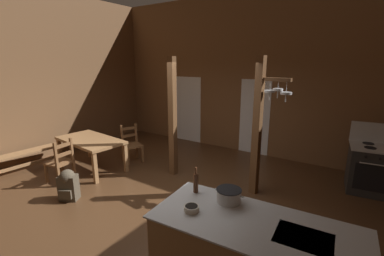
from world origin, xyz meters
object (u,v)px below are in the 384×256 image
at_px(ladderback_chair_by_post, 131,144).
at_px(mixing_bowl_on_counter, 191,208).
at_px(bottle_tall_on_counter, 196,182).
at_px(ladderback_chair_near_window, 61,162).
at_px(backpack, 68,184).
at_px(stockpot_on_counter, 229,195).
at_px(stove_range, 381,169).
at_px(dining_table, 91,143).
at_px(bench_along_left_wall, 26,157).

relative_size(ladderback_chair_by_post, mixing_bowl_on_counter, 5.55).
relative_size(mixing_bowl_on_counter, bottle_tall_on_counter, 0.51).
xyz_separation_m(ladderback_chair_near_window, backpack, (0.81, -0.36, -0.14)).
distance_m(ladderback_chair_by_post, backpack, 2.13).
height_order(backpack, bottle_tall_on_counter, bottle_tall_on_counter).
relative_size(ladderback_chair_near_window, mixing_bowl_on_counter, 5.55).
bearing_deg(stockpot_on_counter, ladderback_chair_by_post, 152.19).
bearing_deg(bottle_tall_on_counter, stove_range, 58.88).
distance_m(ladderback_chair_near_window, backpack, 0.90).
relative_size(dining_table, mixing_bowl_on_counter, 10.40).
distance_m(bench_along_left_wall, bottle_tall_on_counter, 4.98).
height_order(ladderback_chair_by_post, mixing_bowl_on_counter, mixing_bowl_on_counter).
relative_size(bench_along_left_wall, stockpot_on_counter, 4.41).
distance_m(backpack, mixing_bowl_on_counter, 3.01).
distance_m(stove_range, bottle_tall_on_counter, 4.04).
height_order(dining_table, ladderback_chair_near_window, ladderback_chair_near_window).
xyz_separation_m(ladderback_chair_by_post, stockpot_on_counter, (3.67, -1.94, 0.53)).
relative_size(backpack, stockpot_on_counter, 1.62).
bearing_deg(stove_range, dining_table, -157.62).
bearing_deg(ladderback_chair_by_post, stockpot_on_counter, -27.81).
bearing_deg(bench_along_left_wall, backpack, -7.51).
bearing_deg(mixing_bowl_on_counter, ladderback_chair_by_post, 145.48).
bearing_deg(backpack, ladderback_chair_by_post, 103.12).
bearing_deg(stockpot_on_counter, stove_range, 64.60).
relative_size(stove_range, bottle_tall_on_counter, 3.92).
bearing_deg(bottle_tall_on_counter, ladderback_chair_near_window, 175.94).
height_order(stove_range, stockpot_on_counter, stove_range).
distance_m(stockpot_on_counter, mixing_bowl_on_counter, 0.49).
xyz_separation_m(dining_table, stockpot_on_counter, (4.10, -1.05, 0.33)).
relative_size(bench_along_left_wall, backpack, 2.72).
height_order(ladderback_chair_near_window, bottle_tall_on_counter, bottle_tall_on_counter).
xyz_separation_m(ladderback_chair_by_post, bottle_tall_on_counter, (3.22, -1.96, 0.59)).
bearing_deg(bottle_tall_on_counter, bench_along_left_wall, 177.91).
relative_size(stove_range, stockpot_on_counter, 3.59).
distance_m(stove_range, ladderback_chair_near_window, 6.45).
xyz_separation_m(stove_range, ladderback_chair_near_window, (-5.62, -3.17, -0.03)).
bearing_deg(dining_table, ladderback_chair_near_window, -83.44).
distance_m(dining_table, bottle_tall_on_counter, 3.82).
distance_m(ladderback_chair_by_post, bottle_tall_on_counter, 3.82).
relative_size(stove_range, dining_table, 0.74).
relative_size(bench_along_left_wall, mixing_bowl_on_counter, 9.46).
height_order(dining_table, stockpot_on_counter, stockpot_on_counter).
distance_m(ladderback_chair_by_post, stockpot_on_counter, 4.19).
bearing_deg(dining_table, bottle_tall_on_counter, -16.35).
bearing_deg(ladderback_chair_by_post, mixing_bowl_on_counter, -34.52).
distance_m(ladderback_chair_near_window, stockpot_on_counter, 4.05).
bearing_deg(ladderback_chair_near_window, mixing_bowl_on_counter, -9.77).
relative_size(backpack, mixing_bowl_on_counter, 3.48).
height_order(ladderback_chair_near_window, ladderback_chair_by_post, same).
height_order(ladderback_chair_by_post, backpack, ladderback_chair_by_post).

